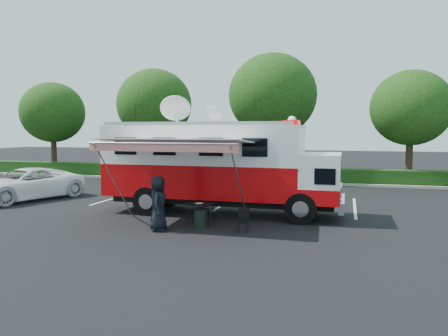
# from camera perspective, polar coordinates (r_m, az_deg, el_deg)

# --- Properties ---
(ground_plane) EXTENTS (120.00, 120.00, 0.00)m
(ground_plane) POSITION_cam_1_polar(r_m,az_deg,el_deg) (18.61, -0.42, -5.97)
(ground_plane) COLOR black
(ground_plane) RESTS_ON ground
(back_border) EXTENTS (60.00, 6.14, 8.87)m
(back_border) POSITION_cam_1_polar(r_m,az_deg,el_deg) (30.74, 8.44, 7.68)
(back_border) COLOR #9E998E
(back_border) RESTS_ON ground_plane
(stall_lines) EXTENTS (24.12, 5.50, 0.01)m
(stall_lines) POSITION_cam_1_polar(r_m,az_deg,el_deg) (21.58, 0.53, -4.43)
(stall_lines) COLOR silver
(stall_lines) RESTS_ON ground_plane
(command_truck) EXTENTS (9.95, 2.74, 4.78)m
(command_truck) POSITION_cam_1_polar(r_m,az_deg,el_deg) (18.35, -0.68, 0.33)
(command_truck) COLOR black
(command_truck) RESTS_ON ground_plane
(awning) EXTENTS (5.43, 2.79, 3.28)m
(awning) POSITION_cam_1_polar(r_m,az_deg,el_deg) (15.91, -6.68, 3.31)
(awning) COLOR white
(awning) RESTS_ON ground_plane
(white_suv) EXTENTS (4.49, 6.33, 1.60)m
(white_suv) POSITION_cam_1_polar(r_m,az_deg,el_deg) (24.33, -24.49, -3.82)
(white_suv) COLOR white
(white_suv) RESTS_ON ground_plane
(person) EXTENTS (0.84, 1.07, 1.93)m
(person) POSITION_cam_1_polar(r_m,az_deg,el_deg) (15.73, -8.56, -8.07)
(person) COLOR black
(person) RESTS_ON ground_plane
(folding_table) EXTENTS (1.10, 0.90, 0.82)m
(folding_table) POSITION_cam_1_polar(r_m,az_deg,el_deg) (16.24, -3.15, -4.81)
(folding_table) COLOR black
(folding_table) RESTS_ON ground_plane
(folding_chair) EXTENTS (0.48, 0.50, 0.82)m
(folding_chair) POSITION_cam_1_polar(r_m,az_deg,el_deg) (15.23, 2.52, -6.61)
(folding_chair) COLOR black
(folding_chair) RESTS_ON ground_plane
(trash_bin) EXTENTS (0.48, 0.48, 0.72)m
(trash_bin) POSITION_cam_1_polar(r_m,az_deg,el_deg) (15.87, -3.12, -6.55)
(trash_bin) COLOR black
(trash_bin) RESTS_ON ground_plane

